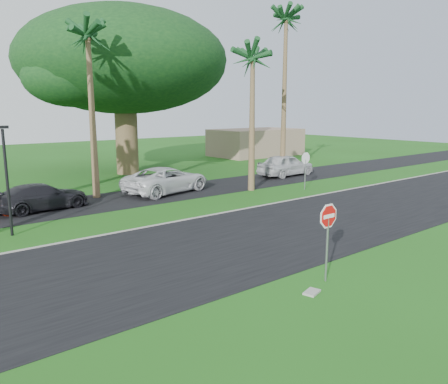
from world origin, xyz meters
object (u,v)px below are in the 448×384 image
Objects in this scene: stop_sign_far at (306,163)px; car_minivan at (167,180)px; car_dark at (42,197)px; car_pickup at (286,165)px; stop_sign_near at (328,226)px.

car_minivan is at bearing -31.07° from stop_sign_far.
car_dark is at bearing -16.39° from stop_sign_far.
stop_sign_near is at bearing 134.62° from car_pickup.
car_pickup is at bearing 47.10° from stop_sign_near.
stop_sign_near is 0.44× the size of car_minivan.
stop_sign_far is at bearing -133.87° from car_minivan.
stop_sign_far is 0.54× the size of car_dark.
car_minivan is at bearing -95.53° from car_dark.
stop_sign_near is at bearing 154.08° from car_minivan.
car_minivan is 11.13m from car_pickup.
stop_sign_near is 1.00× the size of stop_sign_far.
car_dark is at bearing 88.55° from car_pickup.
car_pickup is at bearing -95.58° from car_dark.
car_pickup is (14.79, 15.91, -0.91)m from stop_sign_near.
stop_sign_near is 21.74m from car_pickup.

